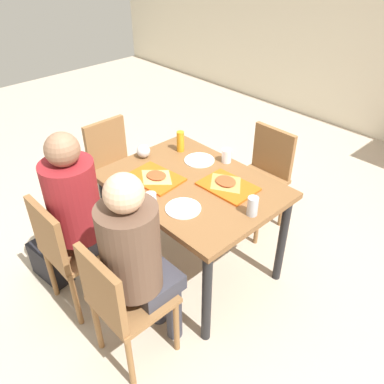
{
  "coord_description": "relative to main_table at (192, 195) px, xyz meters",
  "views": [
    {
      "loc": [
        1.61,
        -1.53,
        2.23
      ],
      "look_at": [
        0.0,
        0.0,
        0.7
      ],
      "focal_mm": 36.94,
      "sensor_mm": 36.0,
      "label": 1
    }
  ],
  "objects": [
    {
      "name": "ground_plane",
      "position": [
        0.0,
        0.0,
        -0.69
      ],
      "size": [
        10.0,
        10.0,
        0.02
      ],
      "primitive_type": "cube",
      "color": "#B7A893"
    },
    {
      "name": "main_table",
      "position": [
        0.0,
        0.0,
        0.0
      ],
      "size": [
        1.17,
        0.88,
        0.78
      ],
      "color": "brown",
      "rests_on": "ground_plane"
    },
    {
      "name": "chair_near_left",
      "position": [
        -0.29,
        -0.82,
        -0.16
      ],
      "size": [
        0.4,
        0.4,
        0.87
      ],
      "color": "olive",
      "rests_on": "ground_plane"
    },
    {
      "name": "chair_near_right",
      "position": [
        0.29,
        -0.82,
        -0.16
      ],
      "size": [
        0.4,
        0.4,
        0.87
      ],
      "color": "olive",
      "rests_on": "ground_plane"
    },
    {
      "name": "chair_far_side",
      "position": [
        0.0,
        0.82,
        -0.16
      ],
      "size": [
        0.4,
        0.4,
        0.87
      ],
      "color": "olive",
      "rests_on": "ground_plane"
    },
    {
      "name": "chair_left_end",
      "position": [
        -0.97,
        0.0,
        -0.16
      ],
      "size": [
        0.4,
        0.4,
        0.87
      ],
      "color": "olive",
      "rests_on": "ground_plane"
    },
    {
      "name": "person_in_red",
      "position": [
        -0.29,
        -0.68,
        0.08
      ],
      "size": [
        0.32,
        0.42,
        1.28
      ],
      "color": "#383842",
      "rests_on": "ground_plane"
    },
    {
      "name": "person_in_brown_jacket",
      "position": [
        0.29,
        -0.68,
        0.08
      ],
      "size": [
        0.32,
        0.42,
        1.28
      ],
      "color": "#383842",
      "rests_on": "ground_plane"
    },
    {
      "name": "tray_red_near",
      "position": [
        -0.21,
        -0.15,
        0.11
      ],
      "size": [
        0.38,
        0.3,
        0.02
      ],
      "primitive_type": "cube",
      "rotation": [
        0.0,
        0.0,
        0.1
      ],
      "color": "#D85914",
      "rests_on": "main_table"
    },
    {
      "name": "tray_red_far",
      "position": [
        0.21,
        0.13,
        0.11
      ],
      "size": [
        0.37,
        0.27,
        0.02
      ],
      "primitive_type": "cube",
      "rotation": [
        0.0,
        0.0,
        0.03
      ],
      "color": "#D85914",
      "rests_on": "main_table"
    },
    {
      "name": "paper_plate_center",
      "position": [
        -0.18,
        0.24,
        0.1
      ],
      "size": [
        0.22,
        0.22,
        0.01
      ],
      "primitive_type": "cylinder",
      "color": "white",
      "rests_on": "main_table"
    },
    {
      "name": "paper_plate_near_edge",
      "position": [
        0.18,
        -0.24,
        0.1
      ],
      "size": [
        0.22,
        0.22,
        0.01
      ],
      "primitive_type": "cylinder",
      "color": "white",
      "rests_on": "main_table"
    },
    {
      "name": "pizza_slice_a",
      "position": [
        -0.2,
        -0.15,
        0.12
      ],
      "size": [
        0.22,
        0.19,
        0.02
      ],
      "color": "#DBAD60",
      "rests_on": "tray_red_near"
    },
    {
      "name": "pizza_slice_b",
      "position": [
        0.18,
        0.14,
        0.12
      ],
      "size": [
        0.24,
        0.22,
        0.02
      ],
      "color": "#C68C47",
      "rests_on": "tray_red_far"
    },
    {
      "name": "plastic_cup_a",
      "position": [
        -0.03,
        0.37,
        0.15
      ],
      "size": [
        0.07,
        0.07,
        0.1
      ],
      "primitive_type": "cylinder",
      "color": "white",
      "rests_on": "main_table"
    },
    {
      "name": "plastic_cup_b",
      "position": [
        0.03,
        -0.37,
        0.15
      ],
      "size": [
        0.07,
        0.07,
        0.1
      ],
      "primitive_type": "cylinder",
      "color": "white",
      "rests_on": "main_table"
    },
    {
      "name": "soda_can",
      "position": [
        0.5,
        0.02,
        0.16
      ],
      "size": [
        0.07,
        0.07,
        0.12
      ],
      "primitive_type": "cylinder",
      "color": "#B7BCC6",
      "rests_on": "main_table"
    },
    {
      "name": "condiment_bottle",
      "position": [
        -0.38,
        0.24,
        0.18
      ],
      "size": [
        0.06,
        0.06,
        0.16
      ],
      "primitive_type": "cylinder",
      "color": "orange",
      "rests_on": "main_table"
    },
    {
      "name": "foil_bundle",
      "position": [
        -0.5,
        -0.02,
        0.15
      ],
      "size": [
        0.1,
        0.1,
        0.1
      ],
      "primitive_type": "sphere",
      "color": "silver",
      "rests_on": "main_table"
    },
    {
      "name": "handbag",
      "position": [
        -0.64,
        -0.84,
        -0.54
      ],
      "size": [
        0.34,
        0.2,
        0.28
      ],
      "primitive_type": "cube",
      "rotation": [
        0.0,
        0.0,
        0.11
      ],
      "color": "black",
      "rests_on": "ground_plane"
    }
  ]
}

